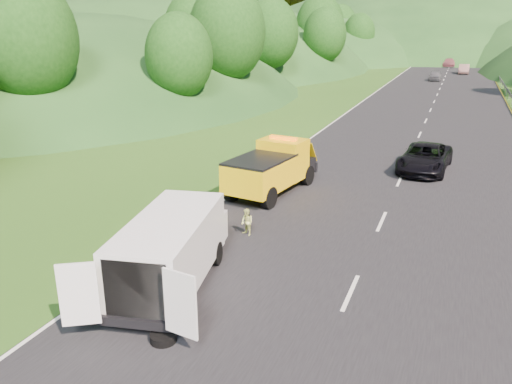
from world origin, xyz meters
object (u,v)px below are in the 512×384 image
at_px(white_van, 172,247).
at_px(passing_suv, 424,171).
at_px(tow_truck, 272,168).
at_px(woman, 203,236).
at_px(child, 247,236).
at_px(worker, 149,311).
at_px(spare_tire, 164,341).
at_px(suitcase, 143,227).

xyz_separation_m(white_van, passing_suv, (5.95, 15.82, -1.24)).
xyz_separation_m(tow_truck, passing_suv, (6.29, 6.44, -1.20)).
xyz_separation_m(woman, child, (1.48, 0.64, 0.00)).
bearing_deg(child, woman, -128.25).
bearing_deg(worker, woman, 106.91).
relative_size(child, passing_suv, 0.20).
bearing_deg(white_van, tow_truck, 80.20).
height_order(white_van, spare_tire, white_van).
distance_m(suitcase, spare_tire, 7.01).
bearing_deg(white_van, woman, 92.49).
xyz_separation_m(white_van, spare_tire, (1.20, -2.53, -1.24)).
height_order(worker, passing_suv, worker).
relative_size(white_van, woman, 4.35).
bearing_deg(woman, white_van, -151.59).
distance_m(tow_truck, woman, 5.92).
bearing_deg(suitcase, white_van, -43.75).
xyz_separation_m(child, suitcase, (-3.67, -1.28, 0.26)).
bearing_deg(woman, passing_suv, -15.36).
relative_size(worker, suitcase, 3.42).
bearing_deg(passing_suv, spare_tire, -99.72).
relative_size(white_van, passing_suv, 1.29).
bearing_deg(child, white_van, -69.16).
bearing_deg(passing_suv, woman, -114.61).
height_order(tow_truck, worker, tow_truck).
bearing_deg(passing_suv, white_van, -105.83).
bearing_deg(woman, child, -52.48).
bearing_deg(passing_suv, suitcase, -120.44).
height_order(child, passing_suv, passing_suv).
bearing_deg(tow_truck, child, -71.68).
relative_size(tow_truck, passing_suv, 1.16).
relative_size(suitcase, spare_tire, 0.80).
bearing_deg(suitcase, woman, 16.11).
bearing_deg(woman, worker, -154.57).
bearing_deg(spare_tire, worker, 136.26).
xyz_separation_m(child, passing_suv, (5.40, 11.56, 0.00)).
relative_size(tow_truck, woman, 3.92).
bearing_deg(worker, white_van, 99.40).
xyz_separation_m(tow_truck, suitcase, (-2.78, -6.40, -0.93)).
height_order(white_van, child, white_van).
relative_size(tow_truck, suitcase, 11.23).
xyz_separation_m(spare_tire, passing_suv, (4.75, 18.36, 0.00)).
bearing_deg(suitcase, tow_truck, 66.54).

